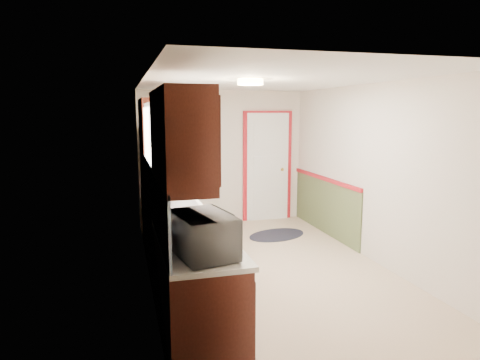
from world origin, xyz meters
TOP-DOWN VIEW (x-y plane):
  - room_shell at (0.00, 0.00)m, footprint 3.20×5.20m
  - kitchen_run at (-1.24, -0.29)m, footprint 0.63×4.00m
  - back_wall_trim at (0.99, 2.21)m, footprint 1.12×2.30m
  - ceiling_fixture at (-0.30, -0.20)m, footprint 0.30×0.30m
  - microwave at (-1.20, -1.95)m, footprint 0.44×0.64m
  - refrigerator at (-1.02, 2.05)m, footprint 0.83×0.79m
  - rug at (0.65, 1.39)m, footprint 1.19×0.97m
  - cooktop at (-1.19, 1.05)m, footprint 0.50×0.59m

SIDE VIEW (x-z plane):
  - rug at x=0.65m, z-range 0.00..0.01m
  - kitchen_run at x=-1.24m, z-range -0.29..1.91m
  - back_wall_trim at x=0.99m, z-range -0.15..1.93m
  - refrigerator at x=-1.02m, z-range 0.00..1.80m
  - cooktop at x=-1.19m, z-range 0.94..0.96m
  - microwave at x=-1.20m, z-range 0.94..1.34m
  - room_shell at x=0.00m, z-range -0.06..2.46m
  - ceiling_fixture at x=-0.30m, z-range 2.33..2.39m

